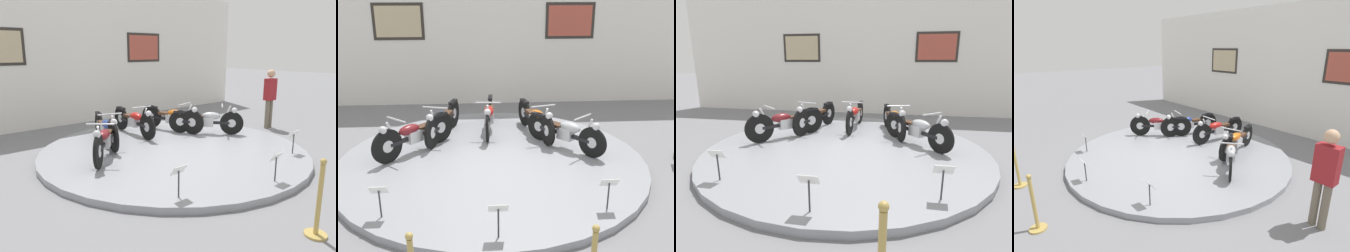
% 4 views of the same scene
% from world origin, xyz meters
% --- Properties ---
extents(ground_plane, '(60.00, 60.00, 0.00)m').
position_xyz_m(ground_plane, '(0.00, 0.00, 0.00)').
color(ground_plane, slate).
extents(display_platform, '(5.88, 5.88, 0.12)m').
position_xyz_m(display_platform, '(0.00, 0.00, 0.06)').
color(display_platform, gray).
rests_on(display_platform, ground_plane).
extents(back_wall, '(14.00, 0.22, 4.33)m').
position_xyz_m(back_wall, '(0.00, 4.42, 2.16)').
color(back_wall, white).
rests_on(back_wall, ground_plane).
extents(motorcycle_maroon, '(1.37, 1.55, 0.81)m').
position_xyz_m(motorcycle_maroon, '(-1.53, 0.38, 0.52)').
color(motorcycle_maroon, black).
rests_on(motorcycle_maroon, display_platform).
extents(motorcycle_blue, '(0.68, 1.96, 0.81)m').
position_xyz_m(motorcycle_blue, '(-1.03, 1.20, 0.52)').
color(motorcycle_blue, black).
rests_on(motorcycle_blue, display_platform).
extents(motorcycle_red, '(0.54, 2.00, 0.80)m').
position_xyz_m(motorcycle_red, '(-0.00, 1.53, 0.52)').
color(motorcycle_red, black).
rests_on(motorcycle_red, display_platform).
extents(motorcycle_orange, '(0.65, 1.95, 0.80)m').
position_xyz_m(motorcycle_orange, '(1.03, 1.20, 0.51)').
color(motorcycle_orange, black).
rests_on(motorcycle_orange, display_platform).
extents(motorcycle_silver, '(1.33, 1.51, 0.78)m').
position_xyz_m(motorcycle_silver, '(1.53, 0.38, 0.50)').
color(motorcycle_silver, black).
rests_on(motorcycle_silver, display_platform).
extents(info_placard_front_left, '(0.26, 0.11, 0.51)m').
position_xyz_m(info_placard_front_left, '(-1.66, -1.99, 0.49)').
color(info_placard_front_left, '#333338').
rests_on(info_placard_front_left, display_platform).
extents(info_placard_front_centre, '(0.26, 0.11, 0.51)m').
position_xyz_m(info_placard_front_centre, '(0.00, -2.59, 0.49)').
color(info_placard_front_centre, '#333338').
rests_on(info_placard_front_centre, display_platform).
extents(info_placard_front_right, '(0.26, 0.11, 0.51)m').
position_xyz_m(info_placard_front_right, '(1.66, -1.99, 0.49)').
color(info_placard_front_right, '#333338').
rests_on(info_placard_front_right, display_platform).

